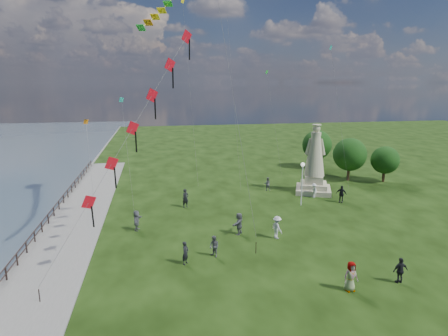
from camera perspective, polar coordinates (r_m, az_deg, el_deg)
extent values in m
cube|color=slate|center=(35.80, -26.21, -9.24)|extent=(0.30, 160.00, 0.60)
cube|color=slate|center=(33.29, -22.96, -10.10)|extent=(5.00, 60.00, 0.10)
cylinder|color=black|center=(28.51, -30.26, -13.81)|extent=(0.11, 0.11, 1.00)
cylinder|color=black|center=(30.21, -29.00, -12.17)|extent=(0.11, 0.11, 1.00)
cylinder|color=black|center=(31.95, -27.88, -10.70)|extent=(0.11, 0.11, 1.00)
cylinder|color=black|center=(33.71, -26.89, -9.38)|extent=(0.11, 0.11, 1.00)
cylinder|color=black|center=(35.50, -26.01, -8.19)|extent=(0.11, 0.11, 1.00)
cylinder|color=black|center=(37.31, -25.21, -7.11)|extent=(0.11, 0.11, 1.00)
cylinder|color=black|center=(39.14, -24.49, -6.13)|extent=(0.11, 0.11, 1.00)
cylinder|color=black|center=(40.99, -23.84, -5.24)|extent=(0.11, 0.11, 1.00)
cylinder|color=black|center=(42.85, -23.25, -4.42)|extent=(0.11, 0.11, 1.00)
cylinder|color=black|center=(44.72, -22.71, -3.68)|extent=(0.11, 0.11, 1.00)
cylinder|color=black|center=(46.60, -22.21, -2.99)|extent=(0.11, 0.11, 1.00)
cylinder|color=black|center=(48.49, -21.75, -2.35)|extent=(0.11, 0.11, 1.00)
cylinder|color=black|center=(50.39, -21.33, -1.77)|extent=(0.11, 0.11, 1.00)
cylinder|color=black|center=(52.30, -20.93, -1.22)|extent=(0.11, 0.11, 1.00)
cylinder|color=black|center=(54.22, -20.57, -0.72)|extent=(0.11, 0.11, 1.00)
cylinder|color=black|center=(56.14, -20.23, -0.25)|extent=(0.11, 0.11, 1.00)
cylinder|color=black|center=(58.06, -19.91, 0.19)|extent=(0.11, 0.11, 1.00)
cylinder|color=black|center=(59.99, -19.62, 0.61)|extent=(0.11, 0.11, 1.00)
cube|color=black|center=(35.34, -26.08, -7.46)|extent=(0.06, 52.00, 0.06)
cube|color=black|center=(35.49, -26.02, -8.11)|extent=(0.06, 52.00, 0.06)
cube|color=#B9AD8C|center=(44.88, 13.43, -3.25)|extent=(5.10, 5.10, 0.56)
cube|color=#B9AD8C|center=(44.73, 13.46, -2.57)|extent=(3.88, 3.88, 0.56)
cube|color=#B9AD8C|center=(44.54, 13.51, -1.65)|extent=(2.67, 2.67, 0.93)
cylinder|color=#B9AD8C|center=(43.55, 13.88, 5.09)|extent=(1.46, 1.46, 0.37)
sphere|color=#B9AD8C|center=(43.48, 13.92, 5.83)|extent=(0.85, 0.85, 0.85)
cylinder|color=#B9AD8C|center=(43.43, 13.95, 6.42)|extent=(1.02, 1.02, 0.09)
cylinder|color=silver|center=(39.39, 11.77, -2.66)|extent=(0.13, 0.13, 4.20)
sphere|color=white|center=(38.87, 11.92, 0.50)|extent=(0.42, 0.42, 0.42)
cylinder|color=#382314|center=(51.28, 18.42, -0.65)|extent=(0.36, 0.36, 2.13)
sphere|color=#10370F|center=(50.81, 18.61, 1.97)|extent=(4.25, 4.25, 4.25)
cylinder|color=#382314|center=(52.30, 23.15, -0.99)|extent=(0.36, 0.36, 1.76)
sphere|color=#10370F|center=(51.90, 23.34, 1.13)|extent=(3.52, 3.52, 3.52)
cylinder|color=#382314|center=(57.58, 13.85, 1.08)|extent=(0.36, 0.36, 2.15)
sphere|color=#10370F|center=(57.16, 13.98, 3.45)|extent=(4.29, 4.29, 4.29)
imported|color=black|center=(26.97, -5.91, -12.74)|extent=(0.68, 0.73, 1.68)
imported|color=#595960|center=(27.88, -1.51, -11.86)|extent=(0.82, 0.91, 1.60)
imported|color=silver|center=(31.20, 8.08, -8.93)|extent=(0.95, 1.35, 1.89)
imported|color=black|center=(26.98, 25.28, -13.94)|extent=(1.02, 0.55, 1.71)
imported|color=#595960|center=(24.93, 18.74, -15.37)|extent=(0.98, 0.66, 1.90)
imported|color=#595960|center=(33.35, -13.17, -7.78)|extent=(1.06, 1.78, 1.79)
imported|color=black|center=(38.43, -5.89, -4.61)|extent=(0.83, 0.70, 1.93)
imported|color=#595960|center=(44.52, 6.61, -2.41)|extent=(0.82, 0.55, 1.59)
imported|color=silver|center=(42.74, 13.54, -3.35)|extent=(0.67, 1.09, 1.59)
imported|color=black|center=(41.70, 17.44, -3.80)|extent=(1.20, 1.12, 1.86)
imported|color=#595960|center=(31.73, 2.30, -8.44)|extent=(1.61, 1.85, 1.87)
cylinder|color=black|center=(25.15, -26.31, -17.11)|extent=(0.06, 0.06, 0.90)
cube|color=red|center=(24.97, -19.90, -4.92)|extent=(0.87, 0.64, 1.03)
cube|color=black|center=(25.14, -19.37, -7.04)|extent=(0.10, 0.28, 1.48)
cube|color=red|center=(25.48, -16.75, 0.65)|extent=(0.87, 0.64, 1.03)
cube|color=black|center=(25.57, -16.24, -1.46)|extent=(0.10, 0.28, 1.48)
cube|color=red|center=(26.30, -13.75, 5.93)|extent=(0.87, 0.64, 1.03)
cube|color=black|center=(26.32, -13.26, 3.87)|extent=(0.10, 0.28, 1.48)
cube|color=red|center=(27.39, -10.91, 10.83)|extent=(0.87, 0.64, 1.03)
cube|color=black|center=(27.34, -10.45, 8.85)|extent=(0.10, 0.28, 1.48)
cube|color=red|center=(28.73, -8.23, 15.29)|extent=(0.87, 0.64, 1.03)
cube|color=black|center=(28.62, -7.79, 13.41)|extent=(0.10, 0.28, 1.48)
cube|color=red|center=(30.28, -5.71, 19.29)|extent=(0.87, 0.64, 1.03)
cube|color=black|center=(30.11, -5.30, 17.52)|extent=(0.10, 0.28, 1.48)
cylinder|color=black|center=(28.59, 4.89, -12.03)|extent=(0.06, 0.06, 0.90)
cube|color=green|center=(26.61, -8.54, 23.51)|extent=(0.67, 0.69, 0.26)
cube|color=yellow|center=(25.98, -9.47, 22.59)|extent=(0.65, 0.69, 0.28)
cube|color=yellow|center=(25.38, -10.46, 21.71)|extent=(0.64, 0.68, 0.29)
cube|color=orange|center=(24.80, -11.48, 20.90)|extent=(0.62, 0.67, 0.30)
cube|color=green|center=(24.25, -12.54, 20.15)|extent=(0.60, 0.66, 0.31)
cube|color=teal|center=(41.34, -15.37, 9.98)|extent=(0.51, 0.39, 0.57)
cylinder|color=#595959|center=(39.42, -14.48, 2.10)|extent=(1.02, 5.02, 10.67)
cube|color=yellow|center=(50.19, -6.33, 23.98)|extent=(0.51, 0.39, 0.57)
cylinder|color=#595959|center=(46.80, -5.14, 11.18)|extent=(1.02, 5.02, 22.16)
cube|color=green|center=(54.24, 6.54, 14.33)|extent=(0.51, 0.39, 0.57)
cylinder|color=#595959|center=(52.27, 7.68, 6.74)|extent=(1.02, 5.02, 13.88)
cube|color=orange|center=(42.12, -20.30, 6.63)|extent=(0.51, 0.39, 0.57)
cylinder|color=#595959|center=(40.23, -19.71, 0.33)|extent=(1.02, 5.01, 8.43)
cylinder|color=#595959|center=(44.53, 1.38, 11.88)|extent=(1.02, 5.02, 23.30)
cube|color=teal|center=(49.73, 15.97, 17.23)|extent=(0.51, 0.39, 0.57)
cylinder|color=#595959|center=(47.72, 17.22, 7.36)|extent=(1.02, 5.02, 16.61)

